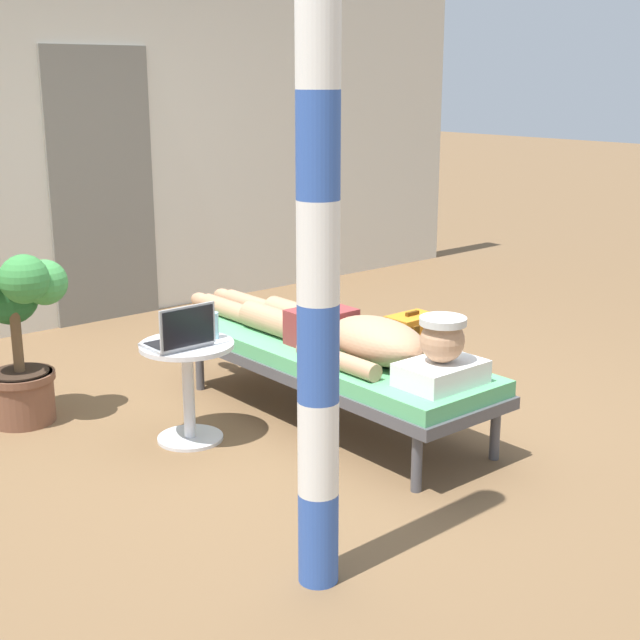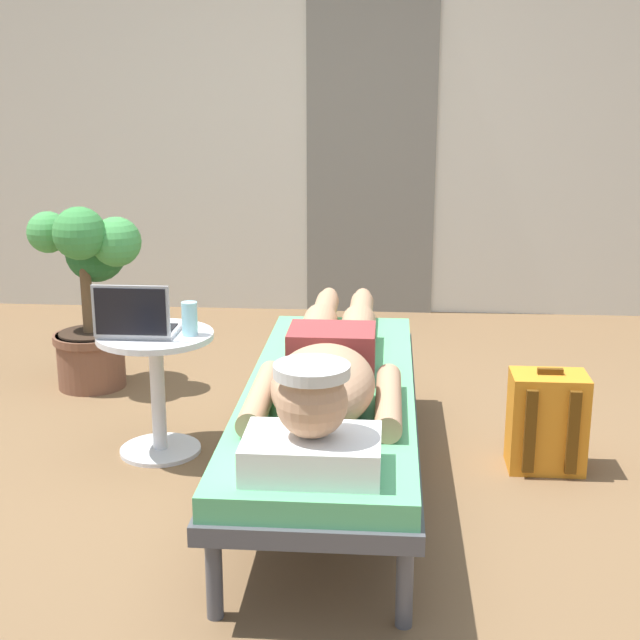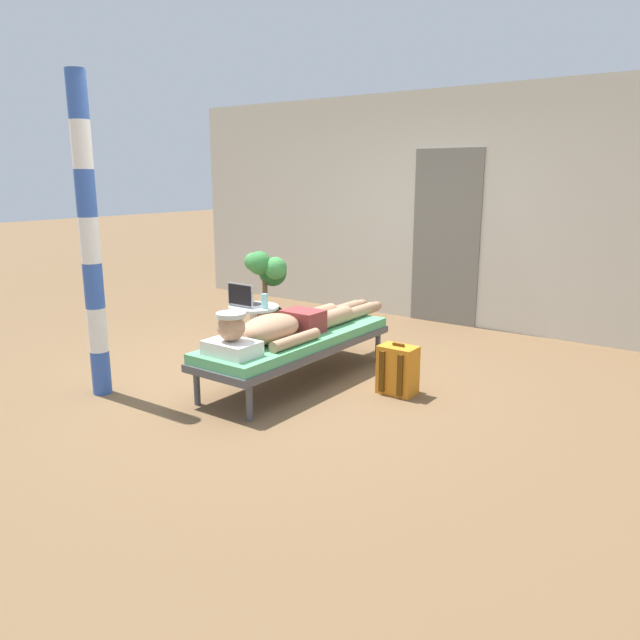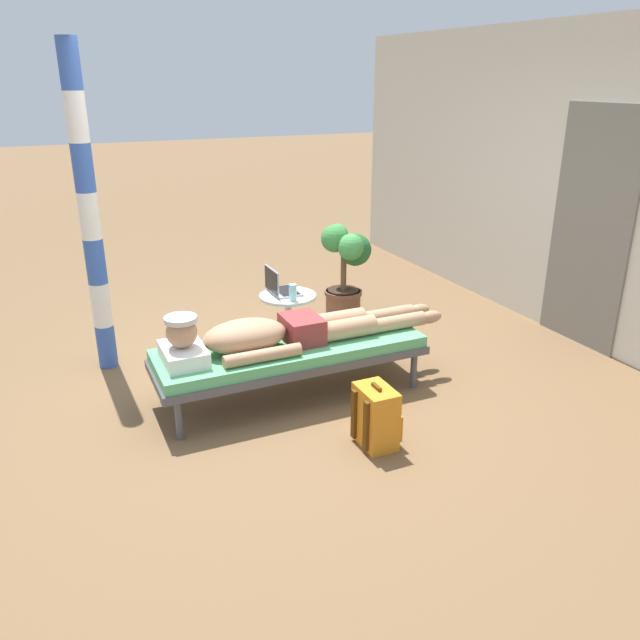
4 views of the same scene
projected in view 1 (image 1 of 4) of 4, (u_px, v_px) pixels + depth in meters
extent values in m
plane|color=brown|center=(303.00, 421.00, 4.91)|extent=(40.00, 40.00, 0.00)
cube|color=beige|center=(83.00, 142.00, 6.66)|extent=(7.60, 0.20, 2.70)
cube|color=slate|center=(102.00, 187.00, 6.72)|extent=(0.84, 0.03, 2.04)
cylinder|color=#4C4C51|center=(200.00, 367.00, 5.38)|extent=(0.05, 0.05, 0.28)
cylinder|color=#4C4C51|center=(273.00, 350.00, 5.72)|extent=(0.05, 0.05, 0.28)
cylinder|color=#4C4C51|center=(417.00, 463.00, 4.05)|extent=(0.05, 0.05, 0.28)
cylinder|color=#4C4C51|center=(495.00, 432.00, 4.40)|extent=(0.05, 0.05, 0.28)
cube|color=#4C4C51|center=(333.00, 367.00, 4.84)|extent=(0.65, 2.00, 0.06)
cube|color=#59B272|center=(333.00, 354.00, 4.83)|extent=(0.63, 1.96, 0.08)
cube|color=white|center=(441.00, 373.00, 4.23)|extent=(0.40, 0.28, 0.11)
sphere|color=tan|center=(442.00, 341.00, 4.18)|extent=(0.21, 0.21, 0.21)
cylinder|color=silver|center=(443.00, 321.00, 4.16)|extent=(0.22, 0.22, 0.03)
ellipsoid|color=tan|center=(377.00, 340.00, 4.53)|extent=(0.35, 0.60, 0.23)
cylinder|color=tan|center=(337.00, 360.00, 4.45)|extent=(0.09, 0.55, 0.09)
cylinder|color=tan|center=(400.00, 343.00, 4.73)|extent=(0.09, 0.55, 0.09)
cube|color=maroon|center=(322.00, 327.00, 4.86)|extent=(0.33, 0.26, 0.19)
cylinder|color=tan|center=(271.00, 320.00, 5.06)|extent=(0.15, 0.42, 0.15)
cylinder|color=tan|center=(228.00, 309.00, 5.38)|extent=(0.11, 0.44, 0.11)
ellipsoid|color=tan|center=(202.00, 301.00, 5.60)|extent=(0.09, 0.20, 0.10)
cylinder|color=tan|center=(295.00, 315.00, 5.17)|extent=(0.15, 0.42, 0.15)
cylinder|color=tan|center=(251.00, 304.00, 5.49)|extent=(0.11, 0.44, 0.11)
ellipsoid|color=tan|center=(224.00, 297.00, 5.70)|extent=(0.09, 0.20, 0.10)
cylinder|color=silver|center=(190.00, 438.00, 4.67)|extent=(0.34, 0.34, 0.02)
cylinder|color=silver|center=(189.00, 393.00, 4.60)|extent=(0.06, 0.06, 0.48)
cylinder|color=silver|center=(187.00, 346.00, 4.53)|extent=(0.48, 0.48, 0.02)
cube|color=#A5A8AD|center=(176.00, 344.00, 4.49)|extent=(0.31, 0.22, 0.02)
cube|color=black|center=(175.00, 341.00, 4.50)|extent=(0.27, 0.15, 0.00)
cube|color=#A5A8AD|center=(188.00, 327.00, 4.38)|extent=(0.31, 0.01, 0.21)
cube|color=black|center=(189.00, 327.00, 4.37)|extent=(0.29, 0.00, 0.19)
cylinder|color=#99D8E5|center=(213.00, 325.00, 4.60)|extent=(0.06, 0.06, 0.14)
cube|color=orange|center=(411.00, 346.00, 5.58)|extent=(0.30, 0.20, 0.40)
cube|color=orange|center=(397.00, 353.00, 5.69)|extent=(0.23, 0.04, 0.18)
cube|color=#56330C|center=(415.00, 353.00, 5.45)|extent=(0.04, 0.02, 0.34)
cube|color=#56330C|center=(434.00, 348.00, 5.55)|extent=(0.04, 0.02, 0.34)
cube|color=#56330C|center=(412.00, 313.00, 5.53)|extent=(0.10, 0.02, 0.02)
cylinder|color=brown|center=(22.00, 397.00, 4.88)|extent=(0.34, 0.34, 0.28)
cylinder|color=brown|center=(20.00, 376.00, 4.84)|extent=(0.37, 0.37, 0.04)
cylinder|color=#332319|center=(20.00, 372.00, 4.84)|extent=(0.31, 0.31, 0.01)
cylinder|color=brown|center=(17.00, 341.00, 4.79)|extent=(0.06, 0.06, 0.36)
sphere|color=#429347|center=(45.00, 282.00, 4.81)|extent=(0.25, 0.25, 0.25)
sphere|color=#23602D|center=(10.00, 296.00, 4.83)|extent=(0.31, 0.31, 0.31)
sphere|color=#38843D|center=(24.00, 279.00, 4.63)|extent=(0.26, 0.26, 0.26)
cylinder|color=#3359B2|center=(318.00, 537.00, 3.33)|extent=(0.15, 0.15, 0.36)
cylinder|color=white|center=(318.00, 447.00, 3.23)|extent=(0.15, 0.15, 0.36)
cylinder|color=#3359B2|center=(318.00, 353.00, 3.14)|extent=(0.15, 0.15, 0.36)
cylinder|color=white|center=(318.00, 252.00, 3.04)|extent=(0.15, 0.15, 0.36)
cylinder|color=#3359B2|center=(318.00, 145.00, 2.95)|extent=(0.15, 0.15, 0.36)
cylinder|color=white|center=(318.00, 31.00, 2.86)|extent=(0.15, 0.15, 0.36)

